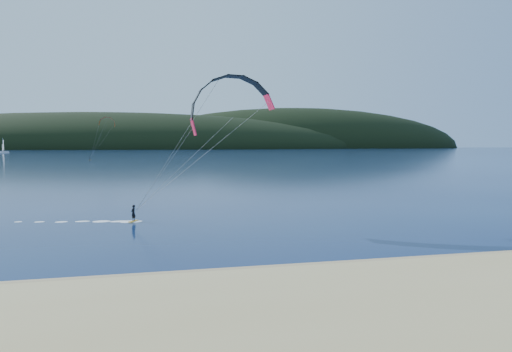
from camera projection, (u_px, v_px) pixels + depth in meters
The scene contains 6 objects.
ground at pixel (274, 301), 21.08m from camera, with size 1800.00×1800.00×0.00m, color #08173D.
wet_sand at pixel (252, 273), 25.45m from camera, with size 220.00×2.50×0.10m.
headland at pixel (152, 149), 745.37m from camera, with size 1200.00×310.00×140.00m.
kitesurfer_near at pixel (226, 122), 39.79m from camera, with size 23.19×7.21×13.36m.
kitesurfer_far at pixel (107, 125), 204.43m from camera, with size 12.12×5.34×17.82m.
sailboat at pixel (3, 152), 379.44m from camera, with size 8.81×5.98×12.33m.
Camera 1 is at (-5.46, -19.92, 7.11)m, focal length 32.58 mm.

